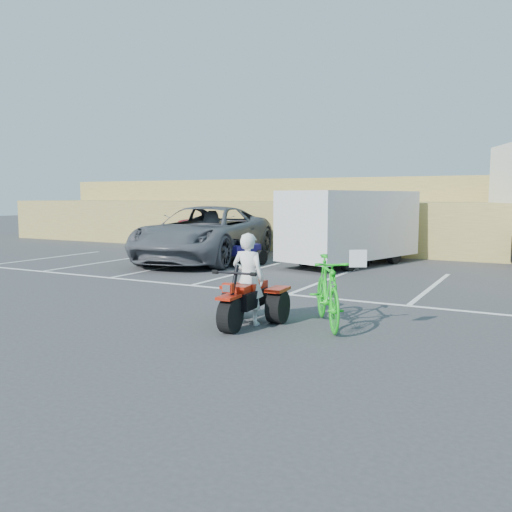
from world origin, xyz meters
The scene contains 11 objects.
ground centered at (0.00, 0.00, 0.00)m, with size 100.00×100.00×0.00m, color #37373A.
parking_stripes centered at (0.87, 4.07, 0.00)m, with size 28.00×5.16×0.01m.
grass_embankment centered at (0.00, 15.48, 1.42)m, with size 40.00×8.50×3.10m.
red_trike_atv centered at (0.58, -0.67, 0.00)m, with size 1.17×1.56×1.01m, color #A91A09, non-canonical shape.
rider centered at (0.57, -0.52, 0.80)m, with size 0.59×0.39×1.61m, color white.
green_dirt_bike centered at (1.84, 0.00, 0.61)m, with size 0.57×2.03×1.22m, color #14BF19.
grey_pickup centered at (-5.30, 6.97, 0.94)m, with size 3.13×6.79×1.89m, color #4F5157.
red_car centered at (-7.34, 9.15, 0.71)m, with size 1.69×4.19×1.43m, color maroon.
cargo_trailer centered at (-0.50, 8.27, 1.30)m, with size 3.45×5.53×2.40m.
quad_atv_blue centered at (-3.60, 6.58, 0.00)m, with size 1.03×1.38×0.90m, color navy, non-canonical shape.
quad_atv_green centered at (-0.46, 8.56, 0.00)m, with size 1.13×1.51×0.99m, color #185814, non-canonical shape.
Camera 1 is at (5.10, -8.68, 2.24)m, focal length 38.00 mm.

